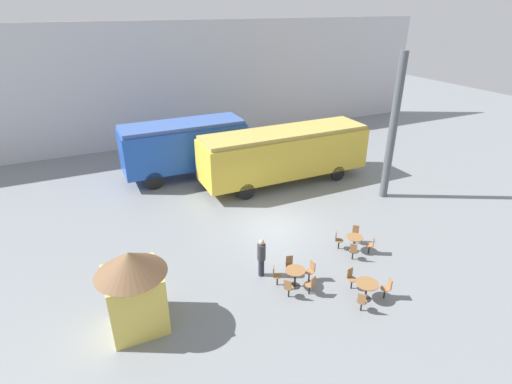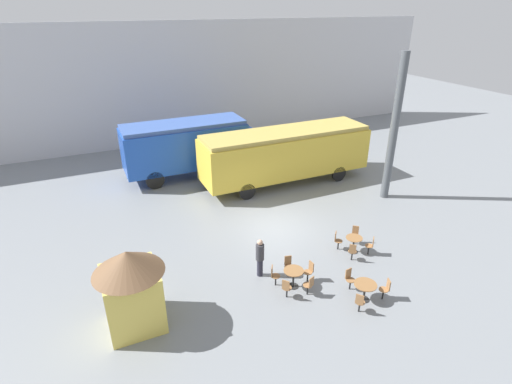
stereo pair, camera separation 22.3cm
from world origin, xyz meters
name	(u,v)px [view 1 (the left image)]	position (x,y,z in m)	size (l,w,h in m)	color
ground_plane	(274,227)	(0.00, 0.00, 0.00)	(80.00, 80.00, 0.00)	gray
backdrop_wall	(183,84)	(0.00, 15.32, 4.50)	(44.00, 0.15, 9.00)	silver
streamlined_locomotive	(194,144)	(-1.45, 8.24, 2.06)	(9.30, 2.71, 3.49)	blue
passenger_coach_vintage	(285,152)	(3.12, 4.70, 1.94)	(10.35, 2.77, 3.30)	gold
cafe_table_near	(354,241)	(2.24, -3.42, 0.54)	(0.73, 0.73, 0.74)	black
cafe_table_mid	(367,287)	(0.65, -6.21, 0.57)	(0.85, 0.85, 0.72)	black
cafe_table_far	(295,274)	(-1.40, -4.43, 0.58)	(0.78, 0.78, 0.77)	black
cafe_chair_0	(371,244)	(2.80, -3.90, 0.51)	(0.41, 0.40, 0.87)	black
cafe_chair_1	(355,233)	(2.73, -2.86, 0.51)	(0.40, 0.41, 0.87)	black
cafe_chair_2	(338,239)	(1.69, -2.93, 0.51)	(0.41, 0.40, 0.87)	black
cafe_chair_3	(353,250)	(1.76, -3.97, 0.51)	(0.40, 0.41, 0.87)	black
cafe_chair_4	(351,277)	(0.53, -5.42, 0.51)	(0.36, 0.37, 0.87)	black
cafe_chair_5	(362,301)	(0.02, -6.71, 0.51)	(0.41, 0.40, 0.87)	black
cafe_chair_6	(387,287)	(1.39, -6.50, 0.51)	(0.39, 0.38, 0.87)	black
cafe_chair_7	(311,270)	(-0.64, -4.37, 0.51)	(0.36, 0.36, 0.87)	black
cafe_chair_8	(290,264)	(-1.22, -3.69, 0.51)	(0.36, 0.38, 0.87)	black
cafe_chair_9	(276,274)	(-2.05, -4.03, 0.51)	(0.40, 0.39, 0.87)	black
cafe_chair_10	(288,287)	(-1.98, -4.93, 0.51)	(0.41, 0.40, 0.87)	black
cafe_chair_11	(311,284)	(-1.10, -5.14, 0.51)	(0.38, 0.39, 0.87)	black
visitor_person	(261,256)	(-2.28, -3.24, 0.92)	(0.34, 0.34, 1.70)	#262633
ticket_kiosk	(133,286)	(-7.34, -3.95, 1.67)	(2.34, 2.34, 3.00)	#DBC151
support_pillar	(393,129)	(7.34, 0.46, 4.00)	(0.44, 0.44, 8.00)	#4C5156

